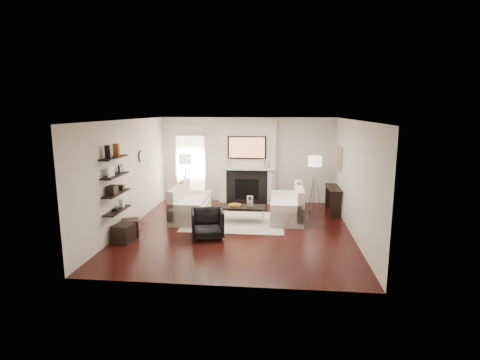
# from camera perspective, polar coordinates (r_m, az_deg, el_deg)

# --- Properties ---
(room_envelope) EXTENTS (6.00, 6.00, 6.00)m
(room_envelope) POSITION_cam_1_polar(r_m,az_deg,el_deg) (9.03, -0.39, 0.54)
(room_envelope) COLOR black
(room_envelope) RESTS_ON ground
(chimney_breast) EXTENTS (1.80, 0.25, 2.70)m
(chimney_breast) POSITION_cam_1_polar(r_m,az_deg,el_deg) (11.86, 1.11, 2.98)
(chimney_breast) COLOR silver
(chimney_breast) RESTS_ON floor
(fireplace_surround) EXTENTS (1.30, 0.02, 1.04)m
(fireplace_surround) POSITION_cam_1_polar(r_m,az_deg,el_deg) (11.86, 1.05, -1.08)
(fireplace_surround) COLOR black
(fireplace_surround) RESTS_ON floor
(firebox) EXTENTS (0.75, 0.02, 0.65)m
(firebox) POSITION_cam_1_polar(r_m,az_deg,el_deg) (11.87, 1.04, -1.41)
(firebox) COLOR black
(firebox) RESTS_ON floor
(mantel_pilaster_l) EXTENTS (0.12, 0.08, 1.10)m
(mantel_pilaster_l) POSITION_cam_1_polar(r_m,az_deg,el_deg) (11.91, -2.42, -0.89)
(mantel_pilaster_l) COLOR white
(mantel_pilaster_l) RESTS_ON floor
(mantel_pilaster_r) EXTENTS (0.12, 0.08, 1.10)m
(mantel_pilaster_r) POSITION_cam_1_polar(r_m,az_deg,el_deg) (11.79, 4.52, -1.04)
(mantel_pilaster_r) COLOR white
(mantel_pilaster_r) RESTS_ON floor
(mantel_shelf) EXTENTS (1.70, 0.18, 0.07)m
(mantel_shelf) POSITION_cam_1_polar(r_m,az_deg,el_deg) (11.71, 1.04, 1.75)
(mantel_shelf) COLOR white
(mantel_shelf) RESTS_ON chimney_breast
(tv_body) EXTENTS (1.20, 0.06, 0.70)m
(tv_body) POSITION_cam_1_polar(r_m,az_deg,el_deg) (11.65, 1.06, 4.97)
(tv_body) COLOR black
(tv_body) RESTS_ON chimney_breast
(tv_screen) EXTENTS (1.10, 0.00, 0.62)m
(tv_screen) POSITION_cam_1_polar(r_m,az_deg,el_deg) (11.61, 1.04, 4.96)
(tv_screen) COLOR #BF723F
(tv_screen) RESTS_ON tv_body
(candlestick_l_tall) EXTENTS (0.04, 0.04, 0.30)m
(candlestick_l_tall) POSITION_cam_1_polar(r_m,az_deg,el_deg) (11.75, -1.63, 2.69)
(candlestick_l_tall) COLOR silver
(candlestick_l_tall) RESTS_ON mantel_shelf
(candlestick_l_short) EXTENTS (0.04, 0.04, 0.24)m
(candlestick_l_short) POSITION_cam_1_polar(r_m,az_deg,el_deg) (11.77, -2.26, 2.55)
(candlestick_l_short) COLOR silver
(candlestick_l_short) RESTS_ON mantel_shelf
(candlestick_r_tall) EXTENTS (0.04, 0.04, 0.30)m
(candlestick_r_tall) POSITION_cam_1_polar(r_m,az_deg,el_deg) (11.66, 3.74, 2.61)
(candlestick_r_tall) COLOR silver
(candlestick_r_tall) RESTS_ON mantel_shelf
(candlestick_r_short) EXTENTS (0.04, 0.04, 0.24)m
(candlestick_r_short) POSITION_cam_1_polar(r_m,az_deg,el_deg) (11.66, 4.38, 2.45)
(candlestick_r_short) COLOR silver
(candlestick_r_short) RESTS_ON mantel_shelf
(hallway_panel) EXTENTS (0.90, 0.02, 2.10)m
(hallway_panel) POSITION_cam_1_polar(r_m,az_deg,el_deg) (12.29, -7.48, 1.76)
(hallway_panel) COLOR white
(hallway_panel) RESTS_ON floor
(door_trim_l) EXTENTS (0.06, 0.06, 2.16)m
(door_trim_l) POSITION_cam_1_polar(r_m,az_deg,el_deg) (12.39, -9.67, 1.77)
(door_trim_l) COLOR white
(door_trim_l) RESTS_ON floor
(door_trim_r) EXTENTS (0.06, 0.06, 2.16)m
(door_trim_r) POSITION_cam_1_polar(r_m,az_deg,el_deg) (12.17, -5.30, 1.71)
(door_trim_r) COLOR white
(door_trim_r) RESTS_ON floor
(door_trim_top) EXTENTS (1.02, 0.06, 0.06)m
(door_trim_top) POSITION_cam_1_polar(r_m,az_deg,el_deg) (12.15, -7.63, 6.78)
(door_trim_top) COLOR white
(door_trim_top) RESTS_ON wall_back
(rug) EXTENTS (2.60, 2.00, 0.01)m
(rug) POSITION_cam_1_polar(r_m,az_deg,el_deg) (10.01, -0.85, -6.36)
(rug) COLOR #B7AE96
(rug) RESTS_ON floor
(loveseat_left_base) EXTENTS (0.85, 1.80, 0.42)m
(loveseat_left_base) POSITION_cam_1_polar(r_m,az_deg,el_deg) (10.38, -7.40, -4.64)
(loveseat_left_base) COLOR white
(loveseat_left_base) RESTS_ON floor
(loveseat_left_back) EXTENTS (0.18, 1.80, 0.80)m
(loveseat_left_back) POSITION_cam_1_polar(r_m,az_deg,el_deg) (10.39, -9.25, -2.89)
(loveseat_left_back) COLOR white
(loveseat_left_back) RESTS_ON floor
(loveseat_left_arm_n) EXTENTS (0.85, 0.18, 0.60)m
(loveseat_left_arm_n) POSITION_cam_1_polar(r_m,az_deg,el_deg) (9.60, -8.51, -5.39)
(loveseat_left_arm_n) COLOR white
(loveseat_left_arm_n) RESTS_ON floor
(loveseat_left_arm_s) EXTENTS (0.85, 0.18, 0.60)m
(loveseat_left_arm_s) POSITION_cam_1_polar(r_m,az_deg,el_deg) (11.13, -6.47, -3.10)
(loveseat_left_arm_s) COLOR white
(loveseat_left_arm_s) RESTS_ON floor
(loveseat_left_cushion) EXTENTS (0.63, 1.44, 0.10)m
(loveseat_left_cushion) POSITION_cam_1_polar(r_m,az_deg,el_deg) (10.31, -7.17, -3.26)
(loveseat_left_cushion) COLOR white
(loveseat_left_cushion) RESTS_ON loveseat_left_base
(pillow_left_orange) EXTENTS (0.10, 0.42, 0.42)m
(pillow_left_orange) POSITION_cam_1_polar(r_m,az_deg,el_deg) (10.62, -8.86, -1.44)
(pillow_left_orange) COLOR #8D4511
(pillow_left_orange) RESTS_ON loveseat_left_cushion
(pillow_left_charcoal) EXTENTS (0.10, 0.40, 0.40)m
(pillow_left_charcoal) POSITION_cam_1_polar(r_m,az_deg,el_deg) (10.06, -9.72, -2.21)
(pillow_left_charcoal) COLOR black
(pillow_left_charcoal) RESTS_ON loveseat_left_cushion
(loveseat_right_base) EXTENTS (0.85, 1.80, 0.42)m
(loveseat_right_base) POSITION_cam_1_polar(r_m,az_deg,el_deg) (10.32, 7.07, -4.74)
(loveseat_right_base) COLOR white
(loveseat_right_base) RESTS_ON floor
(loveseat_right_back) EXTENTS (0.18, 1.80, 0.80)m
(loveseat_right_back) POSITION_cam_1_polar(r_m,az_deg,el_deg) (10.25, 8.98, -3.06)
(loveseat_right_back) COLOR white
(loveseat_right_back) RESTS_ON floor
(loveseat_right_arm_n) EXTENTS (0.85, 0.18, 0.60)m
(loveseat_right_arm_n) POSITION_cam_1_polar(r_m,az_deg,el_deg) (9.51, 7.18, -5.51)
(loveseat_right_arm_n) COLOR white
(loveseat_right_arm_n) RESTS_ON floor
(loveseat_right_arm_s) EXTENTS (0.85, 0.18, 0.60)m
(loveseat_right_arm_s) POSITION_cam_1_polar(r_m,az_deg,el_deg) (11.08, 6.99, -3.18)
(loveseat_right_arm_s) COLOR white
(loveseat_right_arm_s) RESTS_ON floor
(loveseat_right_cushion) EXTENTS (0.63, 1.44, 0.10)m
(loveseat_right_cushion) POSITION_cam_1_polar(r_m,az_deg,el_deg) (10.25, 6.82, -3.33)
(loveseat_right_cushion) COLOR white
(loveseat_right_cushion) RESTS_ON loveseat_right_base
(pillow_right_orange) EXTENTS (0.10, 0.42, 0.42)m
(pillow_right_orange) POSITION_cam_1_polar(r_m,az_deg,el_deg) (10.50, 8.93, -1.59)
(pillow_right_orange) COLOR #8D4511
(pillow_right_orange) RESTS_ON loveseat_right_cushion
(pillow_right_charcoal) EXTENTS (0.10, 0.40, 0.40)m
(pillow_right_charcoal) POSITION_cam_1_polar(r_m,az_deg,el_deg) (9.92, 9.10, -2.38)
(pillow_right_charcoal) COLOR black
(pillow_right_charcoal) RESTS_ON loveseat_right_cushion
(coffee_table) EXTENTS (1.10, 0.55, 0.04)m
(coffee_table) POSITION_cam_1_polar(r_m,az_deg,el_deg) (9.91, 0.65, -4.16)
(coffee_table) COLOR black
(coffee_table) RESTS_ON floor
(coffee_leg_nw) EXTENTS (0.02, 0.02, 0.38)m
(coffee_leg_nw) POSITION_cam_1_polar(r_m,az_deg,el_deg) (9.81, -2.39, -5.59)
(coffee_leg_nw) COLOR silver
(coffee_leg_nw) RESTS_ON floor
(coffee_leg_ne) EXTENTS (0.02, 0.02, 0.38)m
(coffee_leg_ne) POSITION_cam_1_polar(r_m,az_deg,el_deg) (9.73, 3.48, -5.75)
(coffee_leg_ne) COLOR silver
(coffee_leg_ne) RESTS_ON floor
(coffee_leg_sw) EXTENTS (0.02, 0.02, 0.38)m
(coffee_leg_sw) POSITION_cam_1_polar(r_m,az_deg,el_deg) (10.23, -2.04, -4.90)
(coffee_leg_sw) COLOR silver
(coffee_leg_sw) RESTS_ON floor
(coffee_leg_se) EXTENTS (0.02, 0.02, 0.38)m
(coffee_leg_se) POSITION_cam_1_polar(r_m,az_deg,el_deg) (10.15, 3.58, -5.05)
(coffee_leg_se) COLOR silver
(coffee_leg_se) RESTS_ON floor
(hurricane_glass) EXTENTS (0.17, 0.17, 0.29)m
(hurricane_glass) POSITION_cam_1_polar(r_m,az_deg,el_deg) (9.86, 1.52, -3.28)
(hurricane_glass) COLOR white
(hurricane_glass) RESTS_ON coffee_table
(hurricane_candle) EXTENTS (0.11, 0.11, 0.17)m
(hurricane_candle) POSITION_cam_1_polar(r_m,az_deg,el_deg) (9.88, 1.52, -3.65)
(hurricane_candle) COLOR white
(hurricane_candle) RESTS_ON coffee_table
(copper_bowl) EXTENTS (0.33, 0.33, 0.06)m
(copper_bowl) POSITION_cam_1_polar(r_m,az_deg,el_deg) (9.93, -0.79, -3.87)
(copper_bowl) COLOR #B9781E
(copper_bowl) RESTS_ON coffee_table
(armchair) EXTENTS (0.86, 0.83, 0.74)m
(armchair) POSITION_cam_1_polar(r_m,az_deg,el_deg) (8.76, -4.99, -6.43)
(armchair) COLOR black
(armchair) RESTS_ON floor
(lamp_left_post) EXTENTS (0.02, 0.02, 1.20)m
(lamp_left_post) POSITION_cam_1_polar(r_m,az_deg,el_deg) (11.67, -8.25, -0.99)
(lamp_left_post) COLOR silver
(lamp_left_post) RESTS_ON floor
(lamp_left_shade) EXTENTS (0.40, 0.40, 0.30)m
(lamp_left_shade) POSITION_cam_1_polar(r_m,az_deg,el_deg) (11.53, -8.36, 3.15)
(lamp_left_shade) COLOR white
(lamp_left_shade) RESTS_ON lamp_left_post
(lamp_left_leg_a) EXTENTS (0.25, 0.02, 1.23)m
(lamp_left_leg_a) POSITION_cam_1_polar(r_m,az_deg,el_deg) (11.65, -7.72, -1.00)
(lamp_left_leg_a) COLOR silver
(lamp_left_leg_a) RESTS_ON floor
(lamp_left_leg_b) EXTENTS (0.14, 0.22, 1.23)m
(lamp_left_leg_b) POSITION_cam_1_polar(r_m,az_deg,el_deg) (11.77, -8.39, -0.89)
(lamp_left_leg_b) COLOR silver
(lamp_left_leg_b) RESTS_ON floor
(lamp_left_leg_c) EXTENTS (0.14, 0.22, 1.23)m
(lamp_left_leg_c) POSITION_cam_1_polar(r_m,az_deg,el_deg) (11.59, -8.62, -1.07)
(lamp_left_leg_c) COLOR silver
(lamp_left_leg_c) RESTS_ON floor
(lamp_right_post) EXTENTS (0.02, 0.02, 1.20)m
(lamp_right_post) POSITION_cam_1_polar(r_m,az_deg,el_deg) (11.34, 11.20, -1.42)
(lamp_right_post) COLOR silver
(lamp_right_post) RESTS_ON floor
(lamp_right_shade) EXTENTS (0.40, 0.40, 0.30)m
(lamp_right_shade) POSITION_cam_1_polar(r_m,az_deg,el_deg) (11.20, 11.36, 2.84)
(lamp_right_shade) COLOR white
(lamp_right_shade) RESTS_ON lamp_right_post
(lamp_right_leg_a) EXTENTS (0.25, 0.02, 1.23)m
(lamp_right_leg_a) POSITION_cam_1_polar(r_m,az_deg,el_deg) (11.36, 11.75, -1.43)
(lamp_right_leg_a) COLOR silver
(lamp_right_leg_a) RESTS_ON floor
(lamp_right_leg_b) EXTENTS (0.14, 0.22, 1.23)m
(lamp_right_leg_b) POSITION_cam_1_polar(r_m,az_deg,el_deg) (11.43, 10.88, -1.31)
(lamp_right_leg_b) COLOR silver
(lamp_right_leg_b) RESTS_ON floor
(lamp_right_leg_c) EXTENTS (0.14, 0.22, 1.23)m
(lamp_right_leg_c) POSITION_cam_1_polar(r_m,az_deg,el_deg) (11.25, 10.96, -1.52)
(lamp_right_leg_c) COLOR silver
(lamp_right_leg_c) RESTS_ON floor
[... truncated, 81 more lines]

